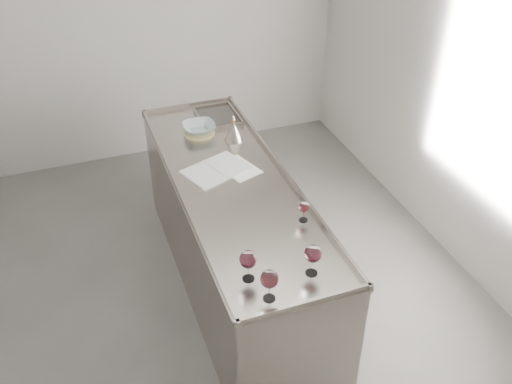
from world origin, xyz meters
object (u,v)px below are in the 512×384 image
object	(u,v)px
wine_glass_right	(313,254)
ceramic_bowl	(199,128)
wine_glass_middle	(269,280)
wine_glass_small	(304,208)
counter	(234,236)
notebook	(216,170)
wine_glass_left	(248,260)
wine_funnel	(234,133)

from	to	relation	value
wine_glass_right	ceramic_bowl	distance (m)	1.71
wine_glass_middle	ceramic_bowl	bearing A→B (deg)	86.01
wine_glass_small	counter	bearing A→B (deg)	117.00
counter	notebook	size ratio (longest dim) A/B	4.91
wine_glass_left	wine_glass_middle	bearing A→B (deg)	-73.42
wine_glass_left	ceramic_bowl	world-z (taller)	wine_glass_left
notebook	ceramic_bowl	bearing A→B (deg)	65.95
wine_glass_left	ceramic_bowl	distance (m)	1.64
wine_glass_middle	wine_funnel	size ratio (longest dim) A/B	0.88
wine_glass_left	notebook	world-z (taller)	wine_glass_left
wine_glass_left	notebook	bearing A→B (deg)	82.36
notebook	wine_glass_left	bearing A→B (deg)	-118.31
counter	wine_glass_right	distance (m)	1.16
wine_glass_right	ceramic_bowl	world-z (taller)	wine_glass_right
wine_glass_right	ceramic_bowl	size ratio (longest dim) A/B	0.76
wine_glass_right	wine_glass_small	world-z (taller)	wine_glass_right
notebook	wine_funnel	bearing A→B (deg)	34.29
wine_glass_small	ceramic_bowl	xyz separation A→B (m)	(-0.31, 1.26, -0.05)
wine_glass_left	wine_glass_middle	distance (m)	0.18
wine_glass_small	wine_funnel	distance (m)	1.08
wine_glass_small	wine_funnel	xyz separation A→B (m)	(-0.09, 1.07, -0.03)
wine_glass_middle	ceramic_bowl	xyz separation A→B (m)	(0.13, 1.80, -0.08)
ceramic_bowl	wine_funnel	xyz separation A→B (m)	(0.22, -0.19, 0.01)
wine_glass_middle	wine_glass_small	distance (m)	0.69
wine_glass_middle	ceramic_bowl	size ratio (longest dim) A/B	0.76
wine_glass_small	ceramic_bowl	world-z (taller)	wine_glass_small
wine_glass_middle	notebook	size ratio (longest dim) A/B	0.38
wine_glass_right	notebook	bearing A→B (deg)	99.32
ceramic_bowl	counter	bearing A→B (deg)	-87.48
wine_funnel	wine_glass_middle	bearing A→B (deg)	-101.96
counter	wine_funnel	distance (m)	0.78
counter	wine_glass_small	distance (m)	0.83
ceramic_bowl	notebook	bearing A→B (deg)	-93.39
counter	ceramic_bowl	xyz separation A→B (m)	(-0.03, 0.72, 0.52)
wine_glass_middle	wine_funnel	distance (m)	1.65
wine_glass_small	wine_funnel	world-z (taller)	wine_funnel
ceramic_bowl	wine_funnel	distance (m)	0.29
ceramic_bowl	wine_funnel	size ratio (longest dim) A/B	1.17
wine_glass_small	wine_funnel	bearing A→B (deg)	94.82
wine_glass_left	wine_glass_middle	size ratio (longest dim) A/B	1.01
wine_glass_middle	notebook	xyz separation A→B (m)	(0.09, 1.26, -0.13)
wine_glass_left	wine_funnel	world-z (taller)	wine_funnel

